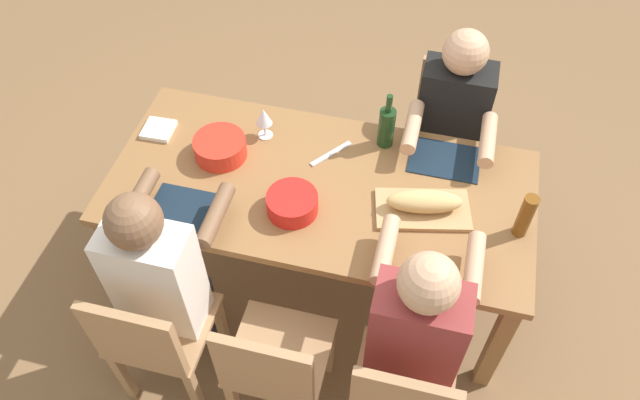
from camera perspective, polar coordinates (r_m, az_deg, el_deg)
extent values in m
plane|color=brown|center=(3.32, 0.00, -6.87)|extent=(8.00, 8.00, 0.00)
cube|color=olive|center=(2.74, 0.00, 1.20)|extent=(1.88, 0.88, 0.04)
cube|color=olive|center=(3.26, 16.88, -0.99)|extent=(0.07, 0.07, 0.70)
cube|color=olive|center=(3.49, -12.69, 4.52)|extent=(0.07, 0.07, 0.70)
cube|color=olive|center=(2.84, 16.04, -12.78)|extent=(0.07, 0.07, 0.70)
cube|color=olive|center=(3.09, -17.94, -5.50)|extent=(0.07, 0.07, 0.70)
cube|color=#A87F56|center=(2.62, -3.70, -13.94)|extent=(0.40, 0.40, 0.03)
cube|color=#A87F56|center=(2.36, -5.26, -15.59)|extent=(0.38, 0.04, 0.40)
cube|color=#A87F56|center=(2.93, -5.78, -12.12)|extent=(0.04, 0.04, 0.42)
cube|color=#A87F56|center=(2.87, 0.85, -13.64)|extent=(0.04, 0.04, 0.42)
cube|color=#A87F56|center=(2.59, 7.82, -16.36)|extent=(0.40, 0.40, 0.03)
cube|color=#A87F56|center=(2.86, 4.43, -14.39)|extent=(0.04, 0.04, 0.42)
cube|color=#A87F56|center=(2.87, 11.34, -15.65)|extent=(0.04, 0.04, 0.42)
cylinder|color=#2D2D38|center=(2.87, 6.46, -13.75)|extent=(0.11, 0.11, 0.45)
cylinder|color=#2D2D38|center=(2.88, 9.68, -14.34)|extent=(0.11, 0.11, 0.45)
cube|color=maroon|center=(2.36, 8.81, -12.31)|extent=(0.34, 0.20, 0.55)
cylinder|color=tan|center=(2.39, 6.09, -4.58)|extent=(0.07, 0.30, 0.07)
cylinder|color=tan|center=(2.41, 14.10, -6.08)|extent=(0.07, 0.30, 0.07)
sphere|color=tan|center=(2.04, 10.06, -7.59)|extent=(0.21, 0.21, 0.21)
cube|color=#A87F56|center=(2.76, -14.29, -11.19)|extent=(0.40, 0.40, 0.03)
cube|color=#A87F56|center=(2.51, -16.88, -12.37)|extent=(0.38, 0.04, 0.40)
cube|color=#A87F56|center=(3.07, -15.13, -9.69)|extent=(0.04, 0.04, 0.42)
cube|color=#A87F56|center=(2.97, -9.12, -11.29)|extent=(0.04, 0.04, 0.42)
cube|color=#A87F56|center=(2.96, -17.82, -15.16)|extent=(0.04, 0.04, 0.42)
cube|color=#A87F56|center=(2.85, -11.53, -17.10)|extent=(0.04, 0.04, 0.42)
cylinder|color=#2D2D38|center=(3.05, -13.27, -9.21)|extent=(0.11, 0.11, 0.45)
cylinder|color=#2D2D38|center=(3.00, -10.45, -9.95)|extent=(0.11, 0.11, 0.45)
cube|color=white|center=(2.54, -15.01, -6.97)|extent=(0.34, 0.20, 0.55)
cylinder|color=brown|center=(2.64, -16.55, 0.07)|extent=(0.07, 0.30, 0.07)
cylinder|color=brown|center=(2.52, -9.67, -1.38)|extent=(0.07, 0.30, 0.07)
sphere|color=brown|center=(2.25, -16.91, -1.90)|extent=(0.21, 0.21, 0.21)
cube|color=#A87F56|center=(3.37, 11.45, 4.98)|extent=(0.40, 0.40, 0.03)
cube|color=#A87F56|center=(3.37, 12.38, 9.64)|extent=(0.38, 0.04, 0.40)
cube|color=#A87F56|center=(3.43, 13.33, -0.15)|extent=(0.04, 0.04, 0.42)
cube|color=#A87F56|center=(3.42, 7.74, 0.92)|extent=(0.04, 0.04, 0.42)
cube|color=#A87F56|center=(3.66, 13.83, 3.86)|extent=(0.04, 0.04, 0.42)
cube|color=#A87F56|center=(3.65, 8.59, 4.87)|extent=(0.04, 0.04, 0.42)
cylinder|color=#2D2D38|center=(3.38, 11.79, -0.37)|extent=(0.11, 0.11, 0.45)
cylinder|color=#2D2D38|center=(3.38, 9.13, 0.14)|extent=(0.11, 0.11, 0.45)
cube|color=black|center=(3.13, 12.14, 7.87)|extent=(0.34, 0.20, 0.55)
cylinder|color=tan|center=(2.86, 15.30, 5.43)|extent=(0.07, 0.30, 0.07)
cylinder|color=tan|center=(2.85, 8.57, 6.73)|extent=(0.07, 0.30, 0.07)
sphere|color=tan|center=(2.90, 13.36, 13.20)|extent=(0.21, 0.21, 0.21)
cylinder|color=red|center=(2.85, -9.25, 4.83)|extent=(0.24, 0.24, 0.09)
cylinder|color=#2D7028|center=(2.83, -9.33, 5.26)|extent=(0.21, 0.21, 0.03)
cylinder|color=red|center=(2.60, -2.59, -0.31)|extent=(0.22, 0.22, 0.09)
cylinder|color=beige|center=(2.58, -2.62, 0.09)|extent=(0.19, 0.19, 0.03)
cube|color=tan|center=(2.66, 9.50, -0.88)|extent=(0.44, 0.30, 0.02)
ellipsoid|color=tan|center=(2.61, 9.66, -0.13)|extent=(0.34, 0.18, 0.09)
cylinder|color=#193819|center=(2.84, 6.18, 6.69)|extent=(0.08, 0.08, 0.20)
cylinder|color=#193819|center=(2.74, 6.43, 8.86)|extent=(0.03, 0.03, 0.09)
cylinder|color=brown|center=(2.61, 18.51, -1.42)|extent=(0.06, 0.06, 0.22)
cylinder|color=silver|center=(2.94, -5.08, 6.02)|extent=(0.07, 0.07, 0.01)
cylinder|color=silver|center=(2.91, -5.14, 6.59)|extent=(0.01, 0.01, 0.07)
cone|color=silver|center=(2.86, -5.25, 7.74)|extent=(0.08, 0.08, 0.08)
cube|color=#142333|center=(2.69, -12.24, -0.87)|extent=(0.32, 0.23, 0.01)
cube|color=#142333|center=(2.88, 11.46, 3.69)|extent=(0.32, 0.23, 0.01)
cube|color=silver|center=(2.84, 1.03, 4.32)|extent=(0.16, 0.20, 0.01)
cube|color=white|center=(3.04, -14.75, 6.33)|extent=(0.14, 0.14, 0.02)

